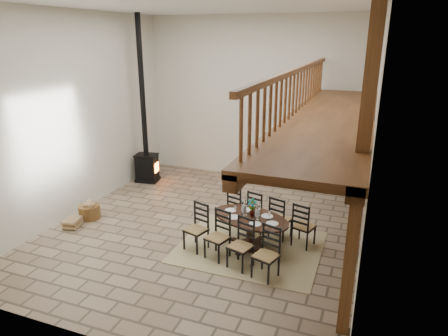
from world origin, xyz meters
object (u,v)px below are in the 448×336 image
at_px(dining_table, 250,232).
at_px(log_basket, 89,211).
at_px(wood_stove, 146,147).
at_px(log_stack, 73,223).

xyz_separation_m(dining_table, log_basket, (-4.22, -0.02, -0.18)).
distance_m(wood_stove, log_stack, 3.59).
bearing_deg(log_basket, log_stack, -95.66).
height_order(wood_stove, log_stack, wood_stove).
xyz_separation_m(wood_stove, log_stack, (0.00, -3.45, -1.01)).
bearing_deg(dining_table, log_stack, -155.26).
relative_size(dining_table, wood_stove, 0.53).
height_order(dining_table, log_basket, dining_table).
relative_size(dining_table, log_basket, 5.01).
xyz_separation_m(dining_table, log_stack, (-4.27, -0.58, -0.26)).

